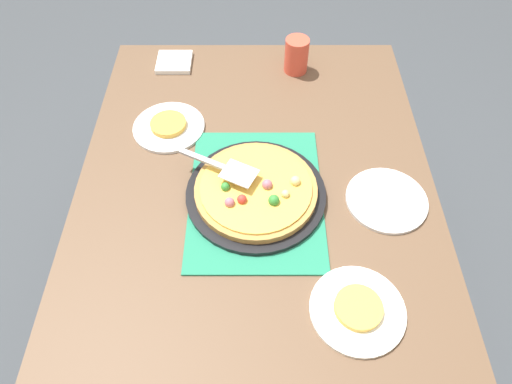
{
  "coord_description": "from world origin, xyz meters",
  "views": [
    {
      "loc": [
        0.74,
        -0.0,
        1.73
      ],
      "look_at": [
        0.0,
        0.0,
        0.77
      ],
      "focal_mm": 31.52,
      "sensor_mm": 36.0,
      "label": 1
    }
  ],
  "objects_px": {
    "plate_near_left": "(169,127)",
    "plate_side": "(387,200)",
    "served_slice_left": "(168,124)",
    "cup_near": "(297,55)",
    "pizza": "(256,189)",
    "plate_far_right": "(358,310)",
    "pizza_server": "(223,167)",
    "napkin_stack": "(174,62)",
    "pizza_pan": "(256,194)",
    "served_slice_right": "(359,308)"
  },
  "relations": [
    {
      "from": "napkin_stack",
      "to": "served_slice_left",
      "type": "bearing_deg",
      "value": 3.34
    },
    {
      "from": "pizza_pan",
      "to": "plate_side",
      "type": "bearing_deg",
      "value": 87.47
    },
    {
      "from": "napkin_stack",
      "to": "plate_side",
      "type": "bearing_deg",
      "value": 46.79
    },
    {
      "from": "cup_near",
      "to": "pizza_server",
      "type": "distance_m",
      "value": 0.56
    },
    {
      "from": "plate_side",
      "to": "served_slice_right",
      "type": "bearing_deg",
      "value": -21.34
    },
    {
      "from": "plate_side",
      "to": "cup_near",
      "type": "relative_size",
      "value": 1.83
    },
    {
      "from": "plate_near_left",
      "to": "pizza_server",
      "type": "xyz_separation_m",
      "value": [
        0.22,
        0.18,
        0.07
      ]
    },
    {
      "from": "pizza_pan",
      "to": "cup_near",
      "type": "xyz_separation_m",
      "value": [
        -0.55,
        0.14,
        0.05
      ]
    },
    {
      "from": "served_slice_left",
      "to": "pizza_server",
      "type": "bearing_deg",
      "value": 39.48
    },
    {
      "from": "served_slice_right",
      "to": "plate_side",
      "type": "bearing_deg",
      "value": 158.66
    },
    {
      "from": "pizza_server",
      "to": "napkin_stack",
      "type": "bearing_deg",
      "value": -159.73
    },
    {
      "from": "pizza_server",
      "to": "served_slice_right",
      "type": "bearing_deg",
      "value": 40.52
    },
    {
      "from": "served_slice_left",
      "to": "served_slice_right",
      "type": "distance_m",
      "value": 0.78
    },
    {
      "from": "pizza_pan",
      "to": "pizza_server",
      "type": "relative_size",
      "value": 1.69
    },
    {
      "from": "pizza_pan",
      "to": "plate_far_right",
      "type": "xyz_separation_m",
      "value": [
        0.33,
        0.23,
        -0.01
      ]
    },
    {
      "from": "plate_side",
      "to": "cup_near",
      "type": "bearing_deg",
      "value": -159.18
    },
    {
      "from": "plate_side",
      "to": "served_slice_left",
      "type": "bearing_deg",
      "value": -114.25
    },
    {
      "from": "served_slice_left",
      "to": "cup_near",
      "type": "relative_size",
      "value": 0.92
    },
    {
      "from": "pizza",
      "to": "cup_near",
      "type": "relative_size",
      "value": 2.75
    },
    {
      "from": "plate_far_right",
      "to": "served_slice_left",
      "type": "bearing_deg",
      "value": -139.86
    },
    {
      "from": "plate_near_left",
      "to": "served_slice_left",
      "type": "height_order",
      "value": "served_slice_left"
    },
    {
      "from": "pizza",
      "to": "served_slice_left",
      "type": "height_order",
      "value": "pizza"
    },
    {
      "from": "pizza_pan",
      "to": "pizza_server",
      "type": "xyz_separation_m",
      "value": [
        -0.04,
        -0.09,
        0.06
      ]
    },
    {
      "from": "pizza",
      "to": "plate_far_right",
      "type": "xyz_separation_m",
      "value": [
        0.33,
        0.23,
        -0.03
      ]
    },
    {
      "from": "pizza_pan",
      "to": "pizza",
      "type": "bearing_deg",
      "value": 36.76
    },
    {
      "from": "plate_side",
      "to": "plate_far_right",
      "type": "bearing_deg",
      "value": -21.34
    },
    {
      "from": "plate_side",
      "to": "napkin_stack",
      "type": "relative_size",
      "value": 1.83
    },
    {
      "from": "pizza",
      "to": "cup_near",
      "type": "distance_m",
      "value": 0.57
    },
    {
      "from": "plate_side",
      "to": "napkin_stack",
      "type": "bearing_deg",
      "value": -133.21
    },
    {
      "from": "served_slice_right",
      "to": "plate_far_right",
      "type": "bearing_deg",
      "value": 0.0
    },
    {
      "from": "pizza_pan",
      "to": "pizza_server",
      "type": "height_order",
      "value": "pizza_server"
    },
    {
      "from": "served_slice_right",
      "to": "cup_near",
      "type": "xyz_separation_m",
      "value": [
        -0.88,
        -0.09,
        0.04
      ]
    },
    {
      "from": "plate_near_left",
      "to": "plate_side",
      "type": "distance_m",
      "value": 0.68
    },
    {
      "from": "plate_near_left",
      "to": "pizza_pan",
      "type": "bearing_deg",
      "value": 45.4
    },
    {
      "from": "cup_near",
      "to": "napkin_stack",
      "type": "xyz_separation_m",
      "value": [
        -0.03,
        -0.43,
        -0.05
      ]
    },
    {
      "from": "plate_far_right",
      "to": "plate_near_left",
      "type": "bearing_deg",
      "value": -139.86
    },
    {
      "from": "cup_near",
      "to": "plate_far_right",
      "type": "bearing_deg",
      "value": 6.09
    },
    {
      "from": "pizza_pan",
      "to": "plate_far_right",
      "type": "relative_size",
      "value": 1.73
    },
    {
      "from": "plate_near_left",
      "to": "plate_far_right",
      "type": "relative_size",
      "value": 1.0
    },
    {
      "from": "pizza",
      "to": "cup_near",
      "type": "xyz_separation_m",
      "value": [
        -0.55,
        0.14,
        0.03
      ]
    },
    {
      "from": "pizza",
      "to": "served_slice_left",
      "type": "bearing_deg",
      "value": -134.61
    },
    {
      "from": "plate_side",
      "to": "served_slice_right",
      "type": "xyz_separation_m",
      "value": [
        0.31,
        -0.12,
        0.01
      ]
    },
    {
      "from": "plate_near_left",
      "to": "served_slice_right",
      "type": "distance_m",
      "value": 0.78
    },
    {
      "from": "plate_side",
      "to": "served_slice_right",
      "type": "height_order",
      "value": "served_slice_right"
    },
    {
      "from": "napkin_stack",
      "to": "pizza_server",
      "type": "bearing_deg",
      "value": 20.27
    },
    {
      "from": "pizza_pan",
      "to": "plate_far_right",
      "type": "distance_m",
      "value": 0.4
    },
    {
      "from": "served_slice_left",
      "to": "napkin_stack",
      "type": "distance_m",
      "value": 0.32
    },
    {
      "from": "pizza",
      "to": "plate_side",
      "type": "bearing_deg",
      "value": 87.55
    },
    {
      "from": "served_slice_left",
      "to": "plate_side",
      "type": "bearing_deg",
      "value": 65.75
    },
    {
      "from": "served_slice_left",
      "to": "cup_near",
      "type": "bearing_deg",
      "value": 125.36
    }
  ]
}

